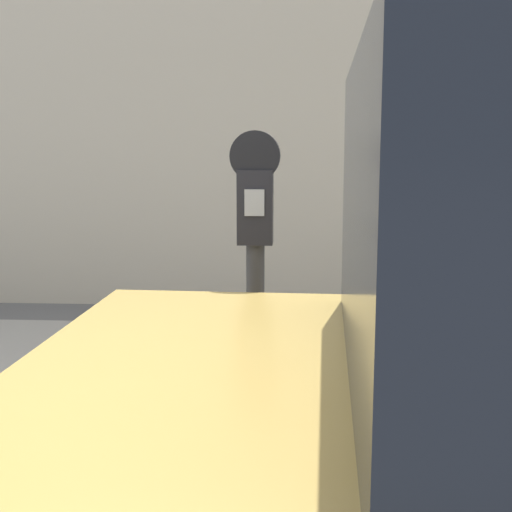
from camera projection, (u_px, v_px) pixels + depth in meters
The scene contains 2 objects.
sidewalk at pixel (299, 392), 4.39m from camera, with size 24.00×2.80×0.12m.
parking_meter at pixel (256, 257), 3.06m from camera, with size 0.21×0.12×1.52m.
Camera 1 is at (-0.00, -2.00, 1.61)m, focal length 50.00 mm.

